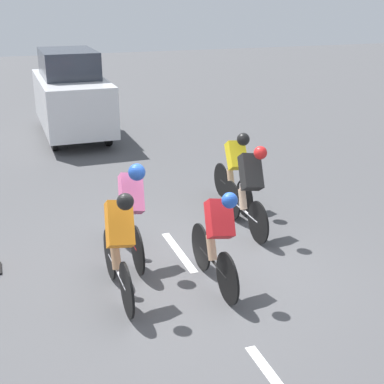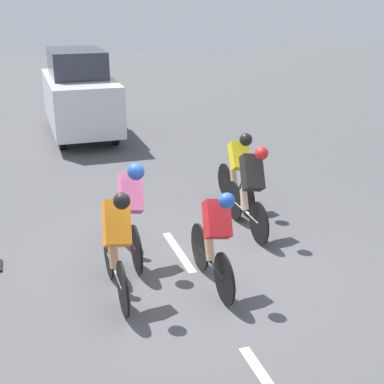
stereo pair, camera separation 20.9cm
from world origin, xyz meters
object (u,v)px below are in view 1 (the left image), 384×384
(cyclist_orange, at_px, (119,243))
(cyclist_red, at_px, (217,237))
(cyclist_yellow, at_px, (235,167))
(support_car, at_px, (71,95))
(cyclist_pink, at_px, (131,208))
(cyclist_black, at_px, (249,187))

(cyclist_orange, bearing_deg, cyclist_red, 172.49)
(cyclist_yellow, bearing_deg, support_car, -72.42)
(cyclist_red, xyz_separation_m, support_car, (0.61, -8.93, 0.40))
(support_car, bearing_deg, cyclist_pink, 88.08)
(cyclist_orange, height_order, cyclist_yellow, cyclist_orange)
(cyclist_red, distance_m, support_car, 8.96)
(cyclist_red, relative_size, support_car, 0.39)
(cyclist_orange, bearing_deg, cyclist_pink, -111.76)
(cyclist_pink, xyz_separation_m, cyclist_red, (-0.87, 1.15, -0.08))
(cyclist_orange, xyz_separation_m, support_car, (-0.65, -8.76, 0.36))
(cyclist_red, height_order, cyclist_yellow, cyclist_yellow)
(cyclist_pink, bearing_deg, cyclist_black, -170.75)
(cyclist_orange, relative_size, cyclist_yellow, 1.00)
(support_car, bearing_deg, cyclist_orange, 85.73)
(cyclist_black, height_order, support_car, support_car)
(cyclist_pink, bearing_deg, cyclist_yellow, -148.27)
(cyclist_red, bearing_deg, cyclist_black, -128.00)
(cyclist_black, relative_size, cyclist_yellow, 1.00)
(cyclist_black, relative_size, cyclist_red, 1.05)
(cyclist_black, distance_m, cyclist_red, 1.88)
(cyclist_orange, relative_size, cyclist_pink, 0.98)
(cyclist_orange, distance_m, cyclist_black, 2.76)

